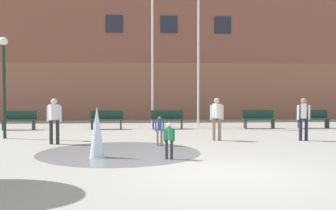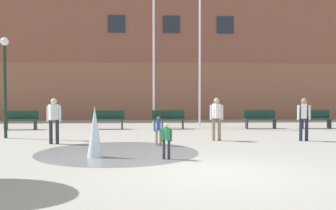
{
  "view_description": "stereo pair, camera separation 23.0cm",
  "coord_description": "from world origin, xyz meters",
  "px_view_note": "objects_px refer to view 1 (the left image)",
  "views": [
    {
      "loc": [
        -1.78,
        -8.6,
        1.81
      ],
      "look_at": [
        -0.73,
        6.84,
        1.3
      ],
      "focal_mm": 42.0,
      "sensor_mm": 36.0,
      "label": 1
    },
    {
      "loc": [
        -1.55,
        -8.61,
        1.81
      ],
      "look_at": [
        -0.73,
        6.84,
        1.3
      ],
      "focal_mm": 42.0,
      "sensor_mm": 36.0,
      "label": 2
    }
  ],
  "objects_px": {
    "child_in_fountain": "(169,138)",
    "flagpole_left": "(153,47)",
    "park_bench_far_right": "(313,119)",
    "teen_by_trashcan": "(217,116)",
    "child_running": "(160,129)",
    "park_bench_center": "(259,119)",
    "park_bench_far_left": "(19,120)",
    "adult_watching": "(54,117)",
    "park_bench_under_left_flagpole": "(167,119)",
    "lamp_post_left_lane": "(4,72)",
    "park_bench_left_of_flagpoles": "(107,119)",
    "adult_near_bench": "(304,116)",
    "flagpole_right": "(199,44)"
  },
  "relations": [
    {
      "from": "child_in_fountain",
      "to": "flagpole_left",
      "type": "relative_size",
      "value": 0.13
    },
    {
      "from": "park_bench_far_right",
      "to": "teen_by_trashcan",
      "type": "height_order",
      "value": "teen_by_trashcan"
    },
    {
      "from": "child_running",
      "to": "flagpole_left",
      "type": "bearing_deg",
      "value": 177.87
    },
    {
      "from": "park_bench_center",
      "to": "flagpole_left",
      "type": "height_order",
      "value": "flagpole_left"
    },
    {
      "from": "park_bench_far_left",
      "to": "park_bench_center",
      "type": "xyz_separation_m",
      "value": [
        11.7,
        -0.04,
        0.0
      ]
    },
    {
      "from": "park_bench_far_right",
      "to": "child_in_fountain",
      "type": "relative_size",
      "value": 1.62
    },
    {
      "from": "park_bench_center",
      "to": "adult_watching",
      "type": "height_order",
      "value": "adult_watching"
    },
    {
      "from": "park_bench_under_left_flagpole",
      "to": "park_bench_far_right",
      "type": "height_order",
      "value": "same"
    },
    {
      "from": "park_bench_far_left",
      "to": "child_in_fountain",
      "type": "xyz_separation_m",
      "value": [
        6.6,
        -8.73,
        0.1
      ]
    },
    {
      "from": "adult_watching",
      "to": "park_bench_far_left",
      "type": "bearing_deg",
      "value": -104.39
    },
    {
      "from": "flagpole_left",
      "to": "lamp_post_left_lane",
      "type": "height_order",
      "value": "flagpole_left"
    },
    {
      "from": "child_running",
      "to": "lamp_post_left_lane",
      "type": "bearing_deg",
      "value": -114.96
    },
    {
      "from": "park_bench_far_left",
      "to": "park_bench_left_of_flagpoles",
      "type": "xyz_separation_m",
      "value": [
        4.16,
        0.06,
        0.0
      ]
    },
    {
      "from": "park_bench_left_of_flagpoles",
      "to": "child_running",
      "type": "distance_m",
      "value": 6.51
    },
    {
      "from": "adult_near_bench",
      "to": "teen_by_trashcan",
      "type": "distance_m",
      "value": 3.23
    },
    {
      "from": "teen_by_trashcan",
      "to": "child_in_fountain",
      "type": "distance_m",
      "value": 4.48
    },
    {
      "from": "park_bench_far_right",
      "to": "adult_watching",
      "type": "bearing_deg",
      "value": -155.46
    },
    {
      "from": "child_in_fountain",
      "to": "park_bench_under_left_flagpole",
      "type": "bearing_deg",
      "value": 150.41
    },
    {
      "from": "park_bench_under_left_flagpole",
      "to": "teen_by_trashcan",
      "type": "relative_size",
      "value": 1.01
    },
    {
      "from": "park_bench_far_left",
      "to": "park_bench_far_right",
      "type": "xyz_separation_m",
      "value": [
        14.45,
        -0.09,
        0.0
      ]
    },
    {
      "from": "park_bench_center",
      "to": "child_in_fountain",
      "type": "distance_m",
      "value": 10.08
    },
    {
      "from": "park_bench_left_of_flagpoles",
      "to": "park_bench_under_left_flagpole",
      "type": "relative_size",
      "value": 1.0
    },
    {
      "from": "flagpole_left",
      "to": "teen_by_trashcan",
      "type": "bearing_deg",
      "value": -68.73
    },
    {
      "from": "adult_near_bench",
      "to": "adult_watching",
      "type": "relative_size",
      "value": 1.0
    },
    {
      "from": "park_bench_under_left_flagpole",
      "to": "flagpole_left",
      "type": "bearing_deg",
      "value": 126.43
    },
    {
      "from": "park_bench_far_left",
      "to": "child_in_fountain",
      "type": "relative_size",
      "value": 1.62
    },
    {
      "from": "park_bench_center",
      "to": "adult_watching",
      "type": "distance_m",
      "value": 10.36
    },
    {
      "from": "park_bench_far_right",
      "to": "flagpole_left",
      "type": "relative_size",
      "value": 0.21
    },
    {
      "from": "park_bench_far_right",
      "to": "park_bench_left_of_flagpoles",
      "type": "bearing_deg",
      "value": 179.16
    },
    {
      "from": "park_bench_under_left_flagpole",
      "to": "park_bench_far_right",
      "type": "distance_m",
      "value": 7.32
    },
    {
      "from": "park_bench_center",
      "to": "adult_near_bench",
      "type": "height_order",
      "value": "adult_near_bench"
    },
    {
      "from": "teen_by_trashcan",
      "to": "child_running",
      "type": "distance_m",
      "value": 2.55
    },
    {
      "from": "park_bench_far_left",
      "to": "adult_near_bench",
      "type": "distance_m",
      "value": 12.91
    },
    {
      "from": "park_bench_far_right",
      "to": "child_in_fountain",
      "type": "distance_m",
      "value": 11.67
    },
    {
      "from": "adult_watching",
      "to": "flagpole_left",
      "type": "relative_size",
      "value": 0.2
    },
    {
      "from": "park_bench_center",
      "to": "lamp_post_left_lane",
      "type": "bearing_deg",
      "value": -162.58
    },
    {
      "from": "teen_by_trashcan",
      "to": "flagpole_left",
      "type": "distance_m",
      "value": 6.88
    },
    {
      "from": "adult_watching",
      "to": "teen_by_trashcan",
      "type": "height_order",
      "value": "same"
    },
    {
      "from": "teen_by_trashcan",
      "to": "park_bench_under_left_flagpole",
      "type": "bearing_deg",
      "value": -178.04
    },
    {
      "from": "adult_watching",
      "to": "adult_near_bench",
      "type": "bearing_deg",
      "value": 140.23
    },
    {
      "from": "park_bench_left_of_flagpoles",
      "to": "child_running",
      "type": "xyz_separation_m",
      "value": [
        2.31,
        -6.09,
        0.1
      ]
    },
    {
      "from": "park_bench_left_of_flagpoles",
      "to": "park_bench_far_right",
      "type": "bearing_deg",
      "value": -0.84
    },
    {
      "from": "park_bench_center",
      "to": "park_bench_left_of_flagpoles",
      "type": "bearing_deg",
      "value": 179.3
    },
    {
      "from": "park_bench_far_right",
      "to": "lamp_post_left_lane",
      "type": "bearing_deg",
      "value": -166.09
    },
    {
      "from": "child_in_fountain",
      "to": "park_bench_center",
      "type": "bearing_deg",
      "value": 123.5
    },
    {
      "from": "park_bench_under_left_flagpole",
      "to": "lamp_post_left_lane",
      "type": "height_order",
      "value": "lamp_post_left_lane"
    },
    {
      "from": "park_bench_far_left",
      "to": "flagpole_right",
      "type": "height_order",
      "value": "flagpole_right"
    },
    {
      "from": "adult_near_bench",
      "to": "child_in_fountain",
      "type": "height_order",
      "value": "adult_near_bench"
    },
    {
      "from": "park_bench_left_of_flagpoles",
      "to": "adult_near_bench",
      "type": "height_order",
      "value": "adult_near_bench"
    },
    {
      "from": "adult_watching",
      "to": "lamp_post_left_lane",
      "type": "distance_m",
      "value": 3.39
    }
  ]
}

